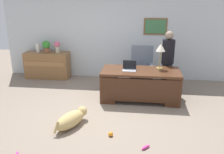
% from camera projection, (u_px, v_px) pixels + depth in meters
% --- Properties ---
extents(ground_plane, '(12.00, 12.00, 0.00)m').
position_uv_depth(ground_plane, '(105.00, 114.00, 5.29)').
color(ground_plane, gray).
extents(back_wall, '(7.00, 0.16, 2.70)m').
position_uv_depth(back_wall, '(117.00, 34.00, 7.31)').
color(back_wall, silver).
rests_on(back_wall, ground_plane).
extents(desk, '(1.87, 0.87, 0.75)m').
position_uv_depth(desk, '(140.00, 84.00, 5.88)').
color(desk, '#4C2B19').
rests_on(desk, ground_plane).
extents(credenza, '(1.35, 0.50, 0.80)m').
position_uv_depth(credenza, '(48.00, 65.00, 7.53)').
color(credenza, olive).
rests_on(credenza, ground_plane).
extents(armchair, '(0.60, 0.59, 1.15)m').
position_uv_depth(armchair, '(142.00, 70.00, 6.69)').
color(armchair, slate).
rests_on(armchair, ground_plane).
extents(person_standing, '(0.32, 0.32, 1.61)m').
position_uv_depth(person_standing, '(168.00, 61.00, 6.31)').
color(person_standing, '#262323').
rests_on(person_standing, ground_plane).
extents(dog_lying, '(0.60, 0.84, 0.30)m').
position_uv_depth(dog_lying, '(71.00, 119.00, 4.73)').
color(dog_lying, tan).
rests_on(dog_lying, ground_plane).
extents(laptop, '(0.32, 0.22, 0.22)m').
position_uv_depth(laptop, '(129.00, 68.00, 5.79)').
color(laptop, '#B2B5BA').
rests_on(laptop, desk).
extents(desk_lamp, '(0.22, 0.22, 0.62)m').
position_uv_depth(desk_lamp, '(161.00, 49.00, 5.76)').
color(desk_lamp, '#9E8447').
rests_on(desk_lamp, desk).
extents(vase_with_flowers, '(0.17, 0.17, 0.35)m').
position_uv_depth(vase_with_flowers, '(57.00, 46.00, 7.29)').
color(vase_with_flowers, beige).
rests_on(vase_with_flowers, credenza).
extents(vase_empty, '(0.11, 0.11, 0.27)m').
position_uv_depth(vase_empty, '(38.00, 48.00, 7.39)').
color(vase_empty, silver).
rests_on(vase_empty, credenza).
extents(potted_plant, '(0.24, 0.24, 0.36)m').
position_uv_depth(potted_plant, '(46.00, 46.00, 7.33)').
color(potted_plant, brown).
rests_on(potted_plant, credenza).
extents(dog_toy_ball, '(0.09, 0.09, 0.09)m').
position_uv_depth(dog_toy_ball, '(111.00, 134.00, 4.42)').
color(dog_toy_ball, orange).
rests_on(dog_toy_ball, ground_plane).
extents(dog_toy_bone, '(0.17, 0.18, 0.05)m').
position_uv_depth(dog_toy_bone, '(146.00, 147.00, 4.07)').
color(dog_toy_bone, '#D8338C').
rests_on(dog_toy_bone, ground_plane).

